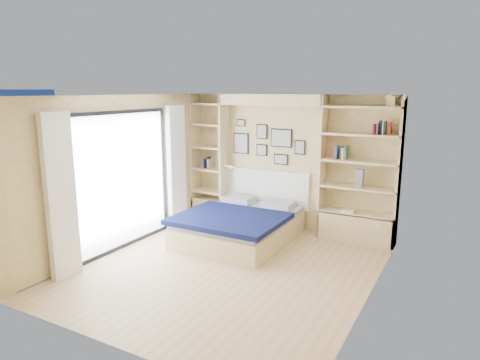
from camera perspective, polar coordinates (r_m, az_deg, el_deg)
The scene contains 8 objects.
ground at distance 6.42m, azimuth -1.56°, elevation -11.72°, with size 4.50×4.50×0.00m, color tan.
room_shell at distance 7.55m, azimuth 1.68°, elevation 0.49°, with size 4.50×4.50×4.50m.
bed at distance 7.49m, azimuth -0.01°, elevation -5.94°, with size 1.74×2.14×1.07m.
photo_gallery at distance 8.12m, azimuth 3.55°, elevation 5.05°, with size 1.48×0.02×0.82m.
reading_lamps at distance 7.93m, azimuth 3.81°, elevation 1.20°, with size 1.92×0.12×0.15m.
shelf_decor at distance 7.43m, azimuth 14.05°, elevation 4.71°, with size 3.62×0.23×2.03m.
deck at distance 8.69m, azimuth -22.65°, elevation -6.25°, with size 3.20×4.00×0.05m, color #6C5E4F.
deck_chair at distance 9.25m, azimuth -20.07°, elevation -2.62°, with size 0.60×0.84×0.77m.
Camera 1 is at (2.97, -5.07, 2.58)m, focal length 32.00 mm.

